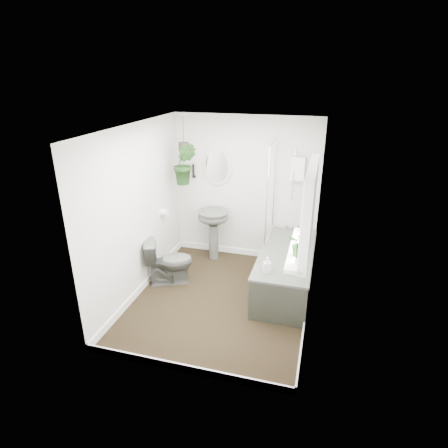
# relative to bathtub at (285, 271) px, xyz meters

# --- Properties ---
(floor) EXTENTS (2.30, 2.80, 0.02)m
(floor) POSITION_rel_bathtub_xyz_m (-0.80, -0.50, -0.30)
(floor) COLOR black
(floor) RESTS_ON ground
(ceiling) EXTENTS (2.30, 2.80, 0.02)m
(ceiling) POSITION_rel_bathtub_xyz_m (-0.80, -0.50, 2.02)
(ceiling) COLOR white
(ceiling) RESTS_ON ground
(wall_back) EXTENTS (2.30, 0.02, 2.30)m
(wall_back) POSITION_rel_bathtub_xyz_m (-0.80, 0.91, 0.86)
(wall_back) COLOR silver
(wall_back) RESTS_ON ground
(wall_front) EXTENTS (2.30, 0.02, 2.30)m
(wall_front) POSITION_rel_bathtub_xyz_m (-0.80, -1.91, 0.86)
(wall_front) COLOR silver
(wall_front) RESTS_ON ground
(wall_left) EXTENTS (0.02, 2.80, 2.30)m
(wall_left) POSITION_rel_bathtub_xyz_m (-1.96, -0.50, 0.86)
(wall_left) COLOR silver
(wall_left) RESTS_ON ground
(wall_right) EXTENTS (0.02, 2.80, 2.30)m
(wall_right) POSITION_rel_bathtub_xyz_m (0.36, -0.50, 0.86)
(wall_right) COLOR silver
(wall_right) RESTS_ON ground
(skirting) EXTENTS (2.30, 2.80, 0.10)m
(skirting) POSITION_rel_bathtub_xyz_m (-0.80, -0.50, -0.24)
(skirting) COLOR white
(skirting) RESTS_ON floor
(bathtub) EXTENTS (0.72, 1.72, 0.58)m
(bathtub) POSITION_rel_bathtub_xyz_m (0.00, 0.00, 0.00)
(bathtub) COLOR #494B46
(bathtub) RESTS_ON floor
(bath_screen) EXTENTS (0.04, 0.72, 1.40)m
(bath_screen) POSITION_rel_bathtub_xyz_m (-0.33, 0.49, 0.99)
(bath_screen) COLOR silver
(bath_screen) RESTS_ON bathtub
(shower_box) EXTENTS (0.20, 0.10, 0.35)m
(shower_box) POSITION_rel_bathtub_xyz_m (0.00, 0.84, 1.26)
(shower_box) COLOR white
(shower_box) RESTS_ON wall_back
(oval_mirror) EXTENTS (0.46, 0.03, 0.62)m
(oval_mirror) POSITION_rel_bathtub_xyz_m (-1.25, 0.87, 1.21)
(oval_mirror) COLOR beige
(oval_mirror) RESTS_ON wall_back
(wall_sconce) EXTENTS (0.04, 0.04, 0.22)m
(wall_sconce) POSITION_rel_bathtub_xyz_m (-1.65, 0.86, 1.11)
(wall_sconce) COLOR black
(wall_sconce) RESTS_ON wall_back
(toilet_roll_holder) EXTENTS (0.11, 0.11, 0.11)m
(toilet_roll_holder) POSITION_rel_bathtub_xyz_m (-1.90, 0.20, 0.61)
(toilet_roll_holder) COLOR white
(toilet_roll_holder) RESTS_ON wall_left
(window_recess) EXTENTS (0.08, 1.00, 0.90)m
(window_recess) POSITION_rel_bathtub_xyz_m (0.29, -1.20, 1.36)
(window_recess) COLOR white
(window_recess) RESTS_ON wall_right
(window_sill) EXTENTS (0.18, 1.00, 0.04)m
(window_sill) POSITION_rel_bathtub_xyz_m (0.22, -1.20, 0.94)
(window_sill) COLOR white
(window_sill) RESTS_ON wall_right
(window_blinds) EXTENTS (0.01, 0.86, 0.76)m
(window_blinds) POSITION_rel_bathtub_xyz_m (0.24, -1.20, 1.36)
(window_blinds) COLOR white
(window_blinds) RESTS_ON wall_right
(toilet) EXTENTS (0.77, 0.63, 0.68)m
(toilet) POSITION_rel_bathtub_xyz_m (-1.65, -0.27, 0.05)
(toilet) COLOR #494B46
(toilet) RESTS_ON floor
(pedestal_sink) EXTENTS (0.58, 0.53, 0.84)m
(pedestal_sink) POSITION_rel_bathtub_xyz_m (-1.25, 0.63, 0.13)
(pedestal_sink) COLOR #494B46
(pedestal_sink) RESTS_ON floor
(sill_plant) EXTENTS (0.27, 0.26, 0.25)m
(sill_plant) POSITION_rel_bathtub_xyz_m (0.25, -1.39, 1.08)
(sill_plant) COLOR black
(sill_plant) RESTS_ON window_sill
(hanging_plant) EXTENTS (0.39, 0.34, 0.63)m
(hanging_plant) POSITION_rel_bathtub_xyz_m (-1.63, 0.45, 1.32)
(hanging_plant) COLOR black
(hanging_plant) RESTS_ON ceiling
(soap_bottle) EXTENTS (0.12, 0.12, 0.20)m
(soap_bottle) POSITION_rel_bathtub_xyz_m (-0.18, -0.61, 0.39)
(soap_bottle) COLOR black
(soap_bottle) RESTS_ON bathtub
(hanging_pot) EXTENTS (0.16, 0.16, 0.12)m
(hanging_pot) POSITION_rel_bathtub_xyz_m (-1.63, 0.45, 1.57)
(hanging_pot) COLOR #2F2520
(hanging_pot) RESTS_ON ceiling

